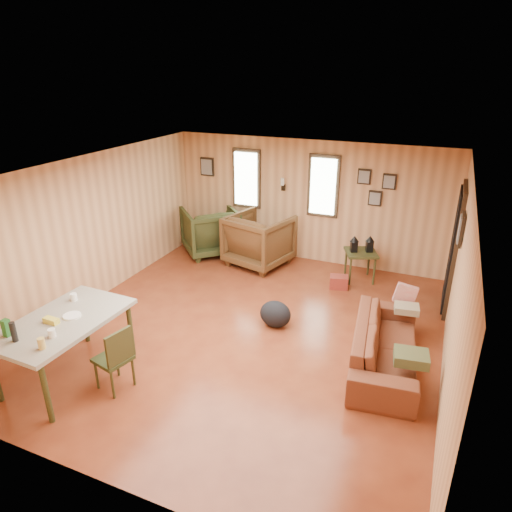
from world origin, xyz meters
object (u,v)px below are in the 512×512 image
(recliner_green, at_px, (210,229))
(end_table, at_px, (244,241))
(sofa, at_px, (386,338))
(dining_table, at_px, (62,325))
(recliner_brown, at_px, (259,238))
(side_table, at_px, (361,250))

(recliner_green, distance_m, end_table, 0.82)
(sofa, bearing_deg, end_table, 44.98)
(recliner_green, relative_size, dining_table, 0.65)
(recliner_brown, distance_m, end_table, 0.41)
(recliner_brown, relative_size, side_table, 1.30)
(sofa, distance_m, end_table, 4.04)
(recliner_brown, height_order, recliner_green, recliner_brown)
(sofa, height_order, end_table, sofa)
(end_table, height_order, side_table, side_table)
(recliner_green, height_order, dining_table, recliner_green)
(sofa, xyz_separation_m, side_table, (-0.82, 2.48, 0.19))
(sofa, xyz_separation_m, recliner_green, (-3.97, 2.58, 0.14))
(sofa, xyz_separation_m, recliner_brown, (-2.79, 2.42, 0.16))
(sofa, xyz_separation_m, end_table, (-3.16, 2.52, 0.01))
(sofa, distance_m, dining_table, 4.07)
(sofa, bearing_deg, dining_table, 110.32)
(end_table, height_order, dining_table, dining_table)
(side_table, xyz_separation_m, dining_table, (-2.80, -4.30, 0.17))
(side_table, relative_size, dining_table, 0.52)
(recliner_brown, bearing_deg, dining_table, 93.61)
(dining_table, bearing_deg, sofa, 28.58)
(recliner_brown, bearing_deg, side_table, -163.86)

